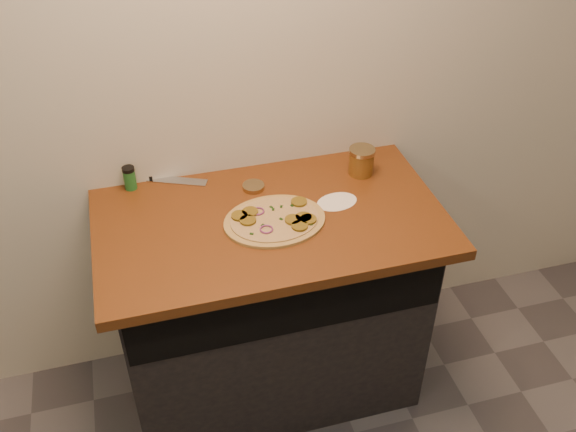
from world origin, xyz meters
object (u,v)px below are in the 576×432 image
object	(u,v)px
spice_shaker	(130,178)
chefs_knife	(156,178)
salsa_jar	(361,161)
pizza	(275,220)

from	to	relation	value
spice_shaker	chefs_knife	bearing A→B (deg)	19.08
chefs_knife	salsa_jar	distance (m)	0.77
chefs_knife	spice_shaker	bearing A→B (deg)	-160.92
chefs_knife	spice_shaker	xyz separation A→B (m)	(-0.09, -0.03, 0.04)
pizza	salsa_jar	size ratio (longest dim) A/B	3.40
pizza	chefs_knife	world-z (taller)	pizza
pizza	spice_shaker	distance (m)	0.56
pizza	spice_shaker	world-z (taller)	spice_shaker
pizza	spice_shaker	size ratio (longest dim) A/B	4.00
pizza	spice_shaker	xyz separation A→B (m)	(-0.46, 0.33, 0.04)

